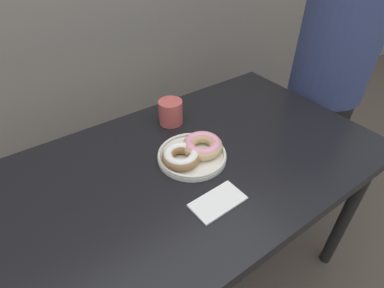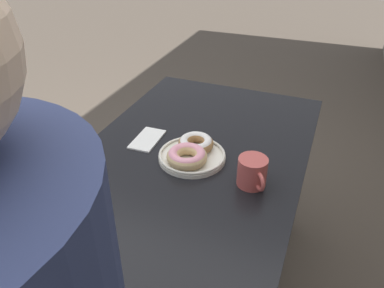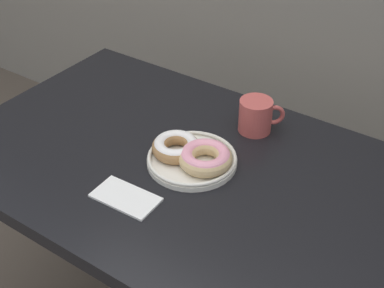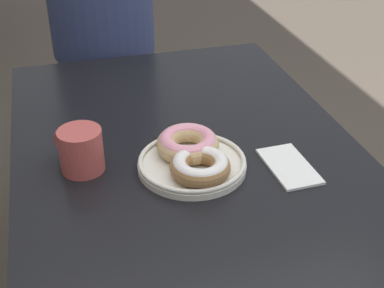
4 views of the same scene
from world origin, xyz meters
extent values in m
plane|color=#4C4238|center=(0.00, 0.00, 0.00)|extent=(14.00, 14.00, 0.00)
cube|color=black|center=(0.00, 0.20, 0.71)|extent=(1.27, 0.76, 0.04)
cylinder|color=black|center=(-0.58, -0.13, 0.34)|extent=(0.05, 0.05, 0.69)
cylinder|color=black|center=(-0.58, 0.52, 0.34)|extent=(0.05, 0.05, 0.69)
cylinder|color=silver|center=(-0.01, 0.21, 0.74)|extent=(0.23, 0.23, 0.01)
torus|color=silver|center=(-0.01, 0.21, 0.75)|extent=(0.23, 0.23, 0.01)
torus|color=#D6B27A|center=(0.04, 0.21, 0.76)|extent=(0.18, 0.18, 0.04)
torus|color=pink|center=(0.04, 0.21, 0.77)|extent=(0.17, 0.17, 0.03)
torus|color=#9E7042|center=(-0.05, 0.20, 0.76)|extent=(0.17, 0.17, 0.04)
torus|color=white|center=(-0.05, 0.20, 0.77)|extent=(0.16, 0.16, 0.03)
cylinder|color=#B74C47|center=(0.05, 0.43, 0.78)|extent=(0.09, 0.09, 0.09)
cylinder|color=#382114|center=(0.05, 0.43, 0.82)|extent=(0.07, 0.07, 0.00)
torus|color=#B74C47|center=(0.09, 0.46, 0.78)|extent=(0.05, 0.05, 0.06)
cube|color=white|center=(-0.06, 0.01, 0.73)|extent=(0.16, 0.09, 0.01)
camera|label=1|loc=(-0.45, -0.41, 1.39)|focal=28.00mm
camera|label=2|loc=(0.97, 0.60, 1.46)|focal=35.00mm
camera|label=3|loc=(0.60, -0.68, 1.57)|focal=50.00mm
camera|label=4|loc=(-0.90, 0.46, 1.37)|focal=50.00mm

